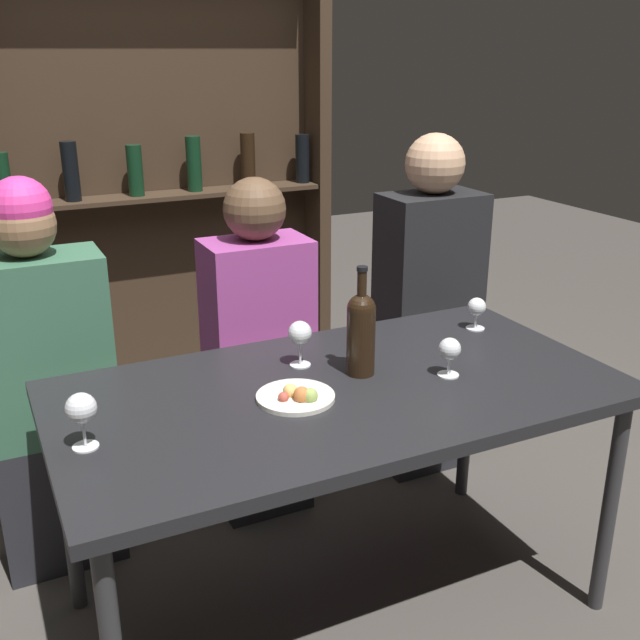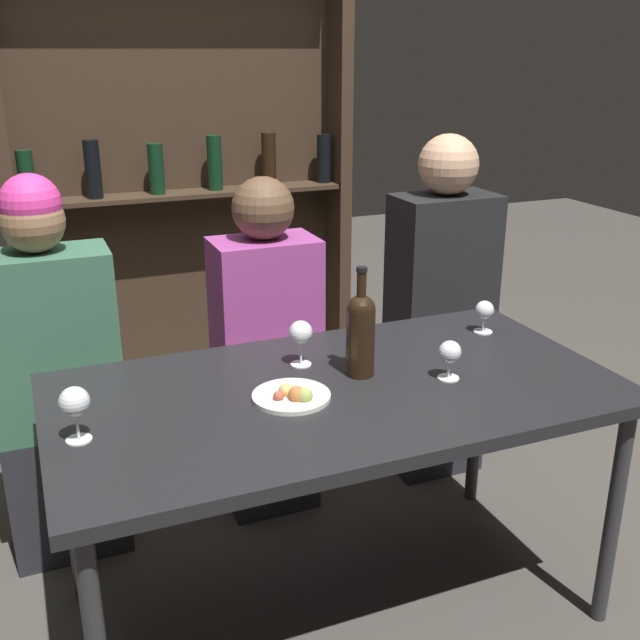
{
  "view_description": "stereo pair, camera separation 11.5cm",
  "coord_description": "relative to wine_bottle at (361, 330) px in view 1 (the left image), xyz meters",
  "views": [
    {
      "loc": [
        -0.84,
        -1.62,
        1.57
      ],
      "look_at": [
        0.0,
        0.12,
        0.87
      ],
      "focal_mm": 42.0,
      "sensor_mm": 36.0,
      "label": 1
    },
    {
      "loc": [
        -0.73,
        -1.66,
        1.57
      ],
      "look_at": [
        0.0,
        0.12,
        0.87
      ],
      "focal_mm": 42.0,
      "sensor_mm": 36.0,
      "label": 2
    }
  ],
  "objects": [
    {
      "name": "seated_person_left",
      "position": [
        -0.79,
        0.55,
        -0.26
      ],
      "size": [
        0.4,
        0.22,
        1.24
      ],
      "color": "#26262B",
      "rests_on": "ground_plane"
    },
    {
      "name": "wine_glass_0",
      "position": [
        -0.76,
        -0.09,
        -0.03
      ],
      "size": [
        0.07,
        0.07,
        0.13
      ],
      "color": "silver",
      "rests_on": "dining_table"
    },
    {
      "name": "ground_plane",
      "position": [
        -0.09,
        -0.05,
        -0.85
      ],
      "size": [
        10.0,
        10.0,
        0.0
      ],
      "primitive_type": "plane",
      "color": "#47423D"
    },
    {
      "name": "wine_bottle",
      "position": [
        0.0,
        0.0,
        0.0
      ],
      "size": [
        0.08,
        0.08,
        0.31
      ],
      "color": "black",
      "rests_on": "dining_table"
    },
    {
      "name": "food_plate_0",
      "position": [
        -0.23,
        -0.08,
        -0.12
      ],
      "size": [
        0.2,
        0.2,
        0.05
      ],
      "color": "silver",
      "rests_on": "dining_table"
    },
    {
      "name": "wine_glass_2",
      "position": [
        -0.13,
        0.12,
        -0.03
      ],
      "size": [
        0.07,
        0.07,
        0.13
      ],
      "color": "silver",
      "rests_on": "dining_table"
    },
    {
      "name": "seated_person_center",
      "position": [
        -0.09,
        0.55,
        -0.28
      ],
      "size": [
        0.34,
        0.22,
        1.19
      ],
      "color": "#26262B",
      "rests_on": "ground_plane"
    },
    {
      "name": "seated_person_right",
      "position": [
        0.59,
        0.55,
        -0.23
      ],
      "size": [
        0.37,
        0.22,
        1.3
      ],
      "color": "#26262B",
      "rests_on": "ground_plane"
    },
    {
      "name": "wine_rack_wall",
      "position": [
        -0.09,
        1.71,
        0.29
      ],
      "size": [
        1.57,
        0.21,
        2.23
      ],
      "color": "#38281C",
      "rests_on": "ground_plane"
    },
    {
      "name": "wine_glass_1",
      "position": [
        0.21,
        -0.12,
        -0.05
      ],
      "size": [
        0.06,
        0.06,
        0.11
      ],
      "color": "silver",
      "rests_on": "dining_table"
    },
    {
      "name": "wine_glass_3",
      "position": [
        0.5,
        0.15,
        -0.06
      ],
      "size": [
        0.06,
        0.06,
        0.1
      ],
      "color": "silver",
      "rests_on": "dining_table"
    },
    {
      "name": "dining_table",
      "position": [
        -0.09,
        -0.05,
        -0.19
      ],
      "size": [
        1.51,
        0.8,
        0.72
      ],
      "color": "black",
      "rests_on": "ground_plane"
    }
  ]
}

